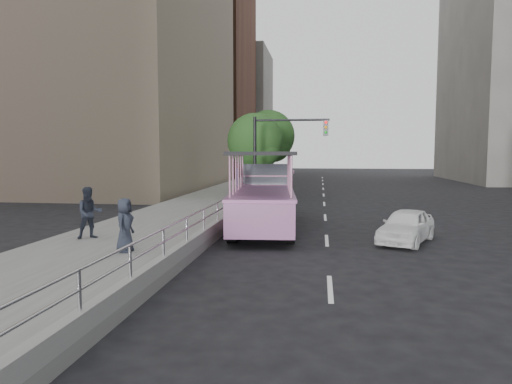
{
  "coord_description": "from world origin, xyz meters",
  "views": [
    {
      "loc": [
        0.74,
        -12.76,
        3.24
      ],
      "look_at": [
        -1.5,
        3.02,
        1.85
      ],
      "focal_mm": 32.0,
      "sensor_mm": 36.0,
      "label": 1
    }
  ],
  "objects_px": {
    "duck_boat": "(264,199)",
    "street_tree_near": "(256,143)",
    "pedestrian_far": "(125,225)",
    "parking_sign": "(237,189)",
    "car": "(406,226)",
    "street_tree_far": "(270,138)",
    "traffic_signal": "(276,148)",
    "pedestrian_mid": "(90,213)"
  },
  "relations": [
    {
      "from": "duck_boat",
      "to": "pedestrian_mid",
      "type": "relative_size",
      "value": 5.67
    },
    {
      "from": "duck_boat",
      "to": "pedestrian_mid",
      "type": "height_order",
      "value": "duck_boat"
    },
    {
      "from": "parking_sign",
      "to": "pedestrian_far",
      "type": "bearing_deg",
      "value": -105.29
    },
    {
      "from": "car",
      "to": "parking_sign",
      "type": "relative_size",
      "value": 1.42
    },
    {
      "from": "parking_sign",
      "to": "street_tree_far",
      "type": "height_order",
      "value": "street_tree_far"
    },
    {
      "from": "car",
      "to": "pedestrian_far",
      "type": "relative_size",
      "value": 2.23
    },
    {
      "from": "parking_sign",
      "to": "traffic_signal",
      "type": "relative_size",
      "value": 0.48
    },
    {
      "from": "street_tree_near",
      "to": "parking_sign",
      "type": "bearing_deg",
      "value": -87.64
    },
    {
      "from": "street_tree_near",
      "to": "pedestrian_far",
      "type": "bearing_deg",
      "value": -95.9
    },
    {
      "from": "street_tree_far",
      "to": "car",
      "type": "bearing_deg",
      "value": -68.82
    },
    {
      "from": "car",
      "to": "parking_sign",
      "type": "bearing_deg",
      "value": 179.6
    },
    {
      "from": "car",
      "to": "traffic_signal",
      "type": "bearing_deg",
      "value": 148.03
    },
    {
      "from": "car",
      "to": "street_tree_near",
      "type": "distance_m",
      "value": 14.21
    },
    {
      "from": "pedestrian_mid",
      "to": "parking_sign",
      "type": "bearing_deg",
      "value": 15.96
    },
    {
      "from": "traffic_signal",
      "to": "street_tree_near",
      "type": "bearing_deg",
      "value": 114.98
    },
    {
      "from": "pedestrian_far",
      "to": "street_tree_near",
      "type": "distance_m",
      "value": 16.37
    },
    {
      "from": "traffic_signal",
      "to": "street_tree_far",
      "type": "xyz_separation_m",
      "value": [
        -1.4,
        9.43,
        0.81
      ]
    },
    {
      "from": "car",
      "to": "street_tree_far",
      "type": "relative_size",
      "value": 0.55
    },
    {
      "from": "duck_boat",
      "to": "pedestrian_far",
      "type": "bearing_deg",
      "value": -114.87
    },
    {
      "from": "duck_boat",
      "to": "street_tree_near",
      "type": "distance_m",
      "value": 9.5
    },
    {
      "from": "car",
      "to": "street_tree_far",
      "type": "distance_m",
      "value": 19.52
    },
    {
      "from": "duck_boat",
      "to": "traffic_signal",
      "type": "bearing_deg",
      "value": 90.2
    },
    {
      "from": "pedestrian_mid",
      "to": "pedestrian_far",
      "type": "relative_size",
      "value": 1.1
    },
    {
      "from": "street_tree_far",
      "to": "traffic_signal",
      "type": "bearing_deg",
      "value": -81.57
    },
    {
      "from": "pedestrian_mid",
      "to": "traffic_signal",
      "type": "distance_m",
      "value": 12.27
    },
    {
      "from": "parking_sign",
      "to": "traffic_signal",
      "type": "height_order",
      "value": "traffic_signal"
    },
    {
      "from": "pedestrian_mid",
      "to": "pedestrian_far",
      "type": "distance_m",
      "value": 2.77
    },
    {
      "from": "pedestrian_far",
      "to": "street_tree_near",
      "type": "bearing_deg",
      "value": -7.04
    },
    {
      "from": "traffic_signal",
      "to": "street_tree_far",
      "type": "relative_size",
      "value": 0.81
    },
    {
      "from": "street_tree_near",
      "to": "duck_boat",
      "type": "bearing_deg",
      "value": -79.81
    },
    {
      "from": "pedestrian_mid",
      "to": "parking_sign",
      "type": "relative_size",
      "value": 0.7
    },
    {
      "from": "street_tree_near",
      "to": "car",
      "type": "bearing_deg",
      "value": -59.03
    },
    {
      "from": "duck_boat",
      "to": "parking_sign",
      "type": "xyz_separation_m",
      "value": [
        -1.26,
        0.31,
        0.39
      ]
    },
    {
      "from": "pedestrian_mid",
      "to": "traffic_signal",
      "type": "xyz_separation_m",
      "value": [
        5.34,
        10.81,
        2.32
      ]
    },
    {
      "from": "traffic_signal",
      "to": "parking_sign",
      "type": "bearing_deg",
      "value": -103.26
    },
    {
      "from": "parking_sign",
      "to": "street_tree_near",
      "type": "height_order",
      "value": "street_tree_near"
    },
    {
      "from": "parking_sign",
      "to": "street_tree_near",
      "type": "bearing_deg",
      "value": 92.36
    },
    {
      "from": "pedestrian_far",
      "to": "traffic_signal",
      "type": "distance_m",
      "value": 13.26
    },
    {
      "from": "parking_sign",
      "to": "street_tree_near",
      "type": "relative_size",
      "value": 0.44
    },
    {
      "from": "car",
      "to": "pedestrian_mid",
      "type": "height_order",
      "value": "pedestrian_mid"
    },
    {
      "from": "pedestrian_mid",
      "to": "street_tree_far",
      "type": "bearing_deg",
      "value": 41.38
    },
    {
      "from": "pedestrian_far",
      "to": "traffic_signal",
      "type": "height_order",
      "value": "traffic_signal"
    }
  ]
}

